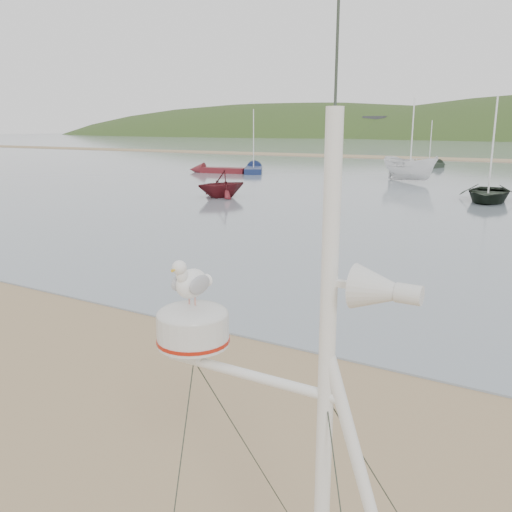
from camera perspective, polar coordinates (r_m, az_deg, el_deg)
The scene contains 7 objects.
ground at distance 8.43m, azimuth -16.15°, elevation -17.14°, with size 560.00×560.00×0.00m, color #8E7452.
boat_dark at distance 33.65m, azimuth 23.55°, elevation 9.32°, with size 3.42×0.99×4.79m, color black.
boat_red at distance 32.87m, azimuth -3.69°, elevation 8.88°, with size 2.70×1.65×3.13m, color #581419.
boat_white at distance 43.82m, azimuth 16.05°, elevation 11.00°, with size 2.02×2.08×5.38m, color white.
dinghy_red_far at distance 51.22m, azimuth -4.84°, elevation 9.02°, with size 5.70×2.53×1.35m.
sailboat_blue_near at distance 52.40m, azimuth -0.20°, elevation 9.18°, with size 4.36×6.21×6.24m.
sailboat_dark_mid at distance 60.32m, azimuth 18.34°, elevation 9.07°, with size 2.84×5.27×5.18m.
Camera 1 is at (5.48, -4.83, 4.22)m, focal length 38.00 mm.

